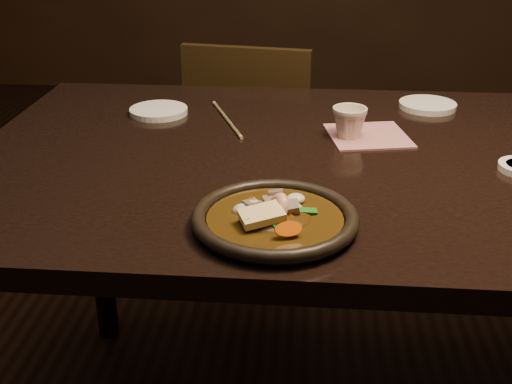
# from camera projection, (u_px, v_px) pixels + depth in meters

# --- Properties ---
(table) EXTENTS (1.60, 0.90, 0.75)m
(table) POSITION_uv_depth(u_px,v_px,m) (380.00, 192.00, 1.26)
(table) COLOR black
(table) RESTS_ON floor
(chair) EXTENTS (0.44, 0.44, 0.82)m
(chair) POSITION_uv_depth(u_px,v_px,m) (255.00, 158.00, 2.02)
(chair) COLOR black
(chair) RESTS_ON floor
(plate) EXTENTS (0.25, 0.25, 0.03)m
(plate) POSITION_uv_depth(u_px,v_px,m) (275.00, 219.00, 0.96)
(plate) COLOR black
(plate) RESTS_ON table
(stirfry) EXTENTS (0.13, 0.15, 0.06)m
(stirfry) POSITION_uv_depth(u_px,v_px,m) (273.00, 216.00, 0.96)
(stirfry) COLOR #332209
(stirfry) RESTS_ON plate
(saucer_left) EXTENTS (0.13, 0.13, 0.01)m
(saucer_left) POSITION_uv_depth(u_px,v_px,m) (159.00, 111.00, 1.46)
(saucer_left) COLOR white
(saucer_left) RESTS_ON table
(saucer_right) EXTENTS (0.13, 0.13, 0.01)m
(saucer_right) POSITION_uv_depth(u_px,v_px,m) (428.00, 105.00, 1.50)
(saucer_right) COLOR white
(saucer_right) RESTS_ON table
(tea_cup) EXTENTS (0.09, 0.09, 0.07)m
(tea_cup) POSITION_uv_depth(u_px,v_px,m) (349.00, 122.00, 1.30)
(tea_cup) COLOR beige
(tea_cup) RESTS_ON table
(chopsticks) EXTENTS (0.10, 0.24, 0.01)m
(chopsticks) POSITION_uv_depth(u_px,v_px,m) (227.00, 119.00, 1.42)
(chopsticks) COLOR tan
(chopsticks) RESTS_ON table
(napkin) EXTENTS (0.18, 0.18, 0.00)m
(napkin) POSITION_uv_depth(u_px,v_px,m) (368.00, 136.00, 1.32)
(napkin) COLOR #AE6E6B
(napkin) RESTS_ON table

